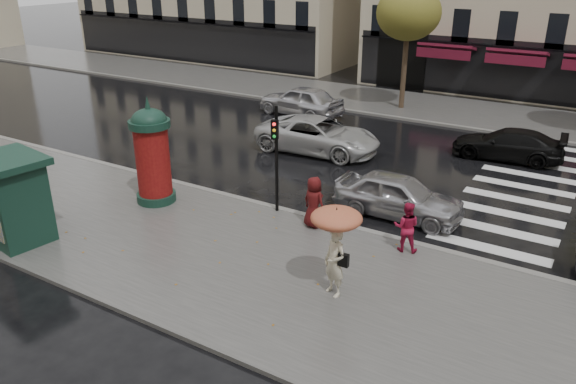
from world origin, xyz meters
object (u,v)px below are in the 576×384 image
Objects in this scene: morris_column at (152,152)px; car_silver at (399,196)px; newsstand at (12,198)px; car_black at (508,144)px; woman_umbrella at (336,238)px; car_white at (318,135)px; woman_red at (406,227)px; traffic_light at (276,149)px; man_burgundy at (314,202)px; car_far_silver at (301,101)px.

morris_column reaches higher than car_silver.
car_silver is (9.04, 7.68, -0.73)m from newsstand.
car_black is (9.43, 11.16, -1.24)m from morris_column.
newsstand is (-9.42, -2.25, -0.25)m from woman_umbrella.
car_white is at bearing 74.86° from morris_column.
woman_red is 0.42× the size of traffic_light.
morris_column reaches higher than car_white.
woman_red is at bearing -166.44° from man_burgundy.
woman_red is at bearing 27.77° from newsstand.
woman_red is 9.39m from car_white.
woman_red is 0.41× the size of morris_column.
man_burgundy is 0.45× the size of morris_column.
car_silver is (-1.11, 2.33, -0.14)m from woman_red.
morris_column is (-7.92, 2.01, 0.18)m from woman_umbrella.
woman_umbrella is 3.28m from woman_red.
morris_column is at bearing 161.55° from car_white.
woman_umbrella is 1.47× the size of man_burgundy.
car_black is 0.95× the size of car_far_silver.
morris_column reaches higher than man_burgundy.
man_burgundy is at bearing 37.82° from car_far_silver.
traffic_light reaches higher than newsstand.
car_black is (5.38, 9.74, -1.64)m from traffic_light.
car_silver is 12.99m from car_far_silver.
traffic_light reaches higher than woman_red.
morris_column is 4.30m from traffic_light.
traffic_light is 0.84× the size of car_silver.
woman_red is at bearing -4.15° from traffic_light.
man_burgundy is at bearing 10.89° from morris_column.
newsstand reaches higher than man_burgundy.
woman_umbrella is 8.18m from morris_column.
car_silver is at bearing 50.48° from car_far_silver.
traffic_light is (-4.60, 0.33, 1.42)m from woman_red.
man_burgundy is at bearing -155.83° from car_white.
morris_column is at bearing 24.45° from man_burgundy.
car_white is 8.03m from car_black.
man_burgundy is 0.63× the size of newsstand.
newsstand is (-7.13, -5.34, 0.51)m from man_burgundy.
morris_column reaches higher than car_far_silver.
newsstand reaches higher than car_black.
woman_red reaches higher than car_white.
traffic_light is (4.04, 1.42, 0.40)m from morris_column.
car_far_silver is at bearing -102.34° from car_black.
traffic_light reaches higher than car_silver.
car_far_silver is (-1.55, 12.70, -1.08)m from morris_column.
woman_umbrella is 0.57× the size of car_silver.
man_burgundy is 0.30× the size of car_white.
car_black is 11.08m from car_far_silver.
morris_column is 0.68× the size of car_white.
woman_red is 11.48m from newsstand.
car_white is at bearing -61.75° from woman_red.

